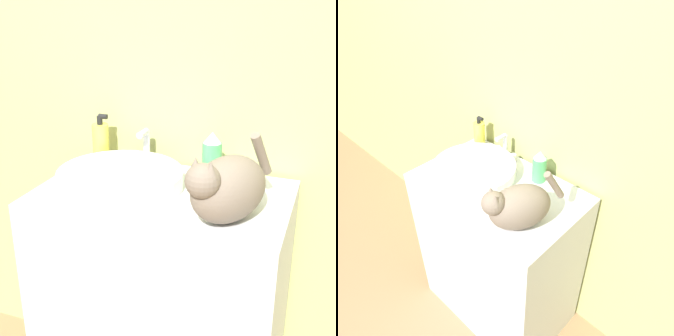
% 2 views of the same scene
% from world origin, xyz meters
% --- Properties ---
extents(ground_plane, '(8.00, 8.00, 0.00)m').
position_xyz_m(ground_plane, '(0.00, 0.00, 0.00)').
color(ground_plane, '#997551').
extents(wall_back, '(6.00, 0.05, 2.50)m').
position_xyz_m(wall_back, '(0.00, 0.53, 1.25)').
color(wall_back, tan).
rests_on(wall_back, ground_plane).
extents(vanity_cabinet, '(0.77, 0.50, 0.91)m').
position_xyz_m(vanity_cabinet, '(0.00, 0.24, 0.45)').
color(vanity_cabinet, silver).
rests_on(vanity_cabinet, ground_plane).
extents(sink_basin, '(0.39, 0.39, 0.06)m').
position_xyz_m(sink_basin, '(-0.14, 0.23, 0.94)').
color(sink_basin, white).
rests_on(sink_basin, vanity_cabinet).
extents(faucet, '(0.14, 0.08, 0.14)m').
position_xyz_m(faucet, '(-0.14, 0.43, 0.96)').
color(faucet, silver).
rests_on(faucet, vanity_cabinet).
extents(cat, '(0.25, 0.33, 0.22)m').
position_xyz_m(cat, '(0.22, 0.13, 1.01)').
color(cat, '#7A6B5B').
rests_on(cat, vanity_cabinet).
extents(soap_bottle, '(0.06, 0.06, 0.17)m').
position_xyz_m(soap_bottle, '(-0.31, 0.42, 0.98)').
color(soap_bottle, '#EADB4C').
rests_on(soap_bottle, vanity_cabinet).
extents(spray_bottle, '(0.06, 0.06, 0.16)m').
position_xyz_m(spray_bottle, '(0.11, 0.40, 0.98)').
color(spray_bottle, '#4CB266').
rests_on(spray_bottle, vanity_cabinet).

